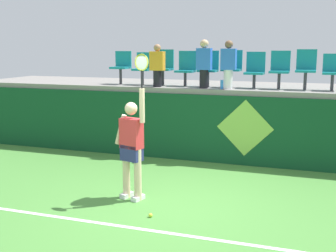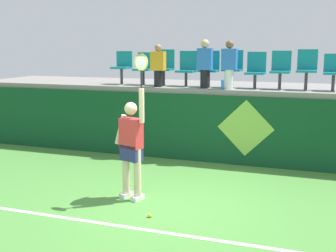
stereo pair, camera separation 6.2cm
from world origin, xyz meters
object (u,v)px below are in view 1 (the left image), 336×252
object	(u,v)px
spectator_2	(204,63)
water_bottle	(222,84)
tennis_player	(132,145)
stadium_chair_9	(333,70)
tennis_ball	(151,215)
stadium_chair_0	(122,65)
stadium_chair_8	(306,67)
spectator_0	(157,65)
stadium_chair_3	(186,67)
stadium_chair_6	(255,69)
stadium_chair_2	(164,66)
stadium_chair_4	(209,67)
stadium_chair_5	(232,66)
stadium_chair_7	(280,68)
stadium_chair_1	(143,67)
spectator_1	(228,64)

from	to	relation	value
spectator_2	water_bottle	bearing A→B (deg)	-3.64
tennis_player	stadium_chair_9	xyz separation A→B (m)	(3.27, 3.61, 1.16)
tennis_ball	stadium_chair_0	bearing A→B (deg)	119.88
stadium_chair_8	spectator_0	xyz separation A→B (m)	(-3.40, -0.46, 0.02)
stadium_chair_0	stadium_chair_9	distance (m)	5.13
tennis_player	water_bottle	bearing A→B (deg)	74.28
stadium_chair_3	stadium_chair_9	xyz separation A→B (m)	(3.39, -0.01, -0.01)
tennis_ball	stadium_chair_6	bearing A→B (deg)	77.70
stadium_chair_2	stadium_chair_3	size ratio (longest dim) A/B	1.04
stadium_chair_2	spectator_0	xyz separation A→B (m)	(0.00, -0.46, 0.03)
stadium_chair_0	stadium_chair_4	size ratio (longest dim) A/B	0.98
water_bottle	stadium_chair_0	size ratio (longest dim) A/B	0.24
stadium_chair_3	stadium_chair_9	distance (m)	3.39
spectator_2	stadium_chair_3	bearing A→B (deg)	141.45
water_bottle	stadium_chair_5	xyz separation A→B (m)	(0.14, 0.48, 0.39)
tennis_player	stadium_chair_3	xyz separation A→B (m)	(-0.12, 3.62, 1.17)
tennis_player	stadium_chair_5	distance (m)	3.94
stadium_chair_7	stadium_chair_3	bearing A→B (deg)	179.95
stadium_chair_2	stadium_chair_9	world-z (taller)	stadium_chair_2
stadium_chair_4	stadium_chair_8	size ratio (longest dim) A/B	0.96
spectator_0	stadium_chair_1	bearing A→B (deg)	140.28
stadium_chair_6	spectator_0	world-z (taller)	spectator_0
stadium_chair_3	stadium_chair_5	size ratio (longest dim) A/B	0.97
spectator_1	stadium_chair_7	bearing A→B (deg)	21.45
stadium_chair_6	spectator_1	distance (m)	0.71
stadium_chair_0	stadium_chair_6	world-z (taller)	stadium_chair_0
stadium_chair_0	stadium_chair_1	size ratio (longest dim) A/B	1.04
spectator_2	spectator_1	bearing A→B (deg)	1.63
spectator_0	spectator_1	bearing A→B (deg)	0.94
stadium_chair_2	stadium_chair_6	distance (m)	2.26
stadium_chair_1	stadium_chair_2	distance (m)	0.55
stadium_chair_0	stadium_chair_7	distance (m)	3.98
tennis_ball	stadium_chair_4	world-z (taller)	stadium_chair_4
spectator_1	spectator_0	bearing A→B (deg)	-179.06
stadium_chair_2	stadium_chair_4	size ratio (longest dim) A/B	1.03
stadium_chair_3	stadium_chair_7	size ratio (longest dim) A/B	0.98
stadium_chair_1	spectator_0	distance (m)	0.72
stadium_chair_4	stadium_chair_7	world-z (taller)	stadium_chair_7
stadium_chair_4	spectator_2	size ratio (longest dim) A/B	0.77
stadium_chair_0	stadium_chair_3	world-z (taller)	stadium_chair_3
water_bottle	stadium_chair_2	bearing A→B (deg)	163.20
tennis_ball	spectator_2	world-z (taller)	spectator_2
stadium_chair_8	tennis_player	bearing A→B (deg)	-126.71
stadium_chair_3	spectator_1	world-z (taller)	spectator_1
stadium_chair_6	stadium_chair_8	distance (m)	1.14
stadium_chair_4	stadium_chair_8	world-z (taller)	stadium_chair_8
stadium_chair_1	stadium_chair_5	xyz separation A→B (m)	(2.27, 0.00, 0.04)
water_bottle	stadium_chair_4	world-z (taller)	stadium_chair_4
tennis_player	spectator_0	world-z (taller)	spectator_0
tennis_ball	stadium_chair_9	xyz separation A→B (m)	(2.65, 4.31, 2.11)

